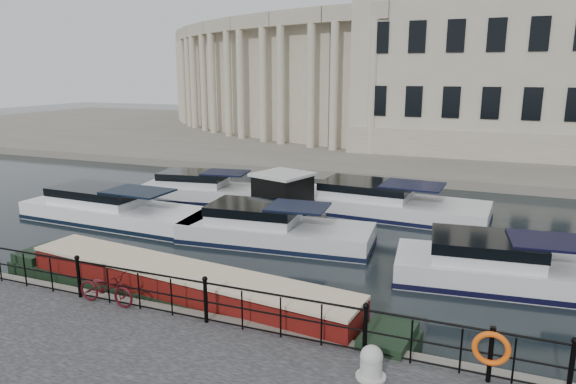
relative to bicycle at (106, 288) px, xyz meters
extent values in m
plane|color=black|center=(3.01, 2.33, -1.00)|extent=(160.00, 160.00, 0.00)
cube|color=#6B665B|center=(3.01, 41.33, -0.73)|extent=(120.00, 42.00, 0.55)
cylinder|color=black|center=(-0.99, 0.08, 0.10)|extent=(0.10, 0.10, 1.10)
sphere|color=black|center=(-0.99, 0.08, 0.70)|extent=(0.14, 0.14, 0.14)
cylinder|color=black|center=(3.01, 0.08, 0.10)|extent=(0.10, 0.10, 1.10)
sphere|color=black|center=(3.01, 0.08, 0.70)|extent=(0.14, 0.14, 0.14)
cylinder|color=black|center=(7.01, 0.08, 0.10)|extent=(0.10, 0.10, 1.10)
sphere|color=black|center=(7.01, 0.08, 0.70)|extent=(0.14, 0.14, 0.14)
cylinder|color=black|center=(11.01, 0.08, 0.10)|extent=(0.10, 0.10, 1.10)
sphere|color=black|center=(11.01, 0.08, 0.70)|extent=(0.14, 0.14, 0.14)
cylinder|color=black|center=(3.01, 0.08, 0.60)|extent=(24.00, 0.05, 0.05)
cylinder|color=black|center=(3.01, 0.08, 0.10)|extent=(24.00, 0.04, 0.04)
cylinder|color=black|center=(3.01, 0.08, -0.37)|extent=(24.00, 0.04, 0.04)
cube|color=#ADA38C|center=(9.01, 35.33, 6.55)|extent=(20.00, 14.00, 14.00)
cube|color=#9E937F|center=(9.01, 35.33, 0.55)|extent=(20.30, 14.30, 2.00)
cube|color=#ADA38C|center=(-0.32, 31.36, 5.05)|extent=(5.73, 4.06, 11.00)
cube|color=#9E937F|center=(-0.75, 29.41, 9.95)|extent=(5.62, 2.73, 1.20)
cylinder|color=#ADA38C|center=(0.72, 28.49, 4.45)|extent=(0.70, 0.70, 9.80)
cylinder|color=#ADA38C|center=(-2.48, 29.21, 4.45)|extent=(0.70, 0.70, 9.80)
cube|color=#ADA38C|center=(-5.28, 32.78, 5.05)|extent=(5.90, 4.56, 11.00)
cube|color=#9E937F|center=(-5.94, 30.89, 9.95)|extent=(5.62, 3.30, 1.20)
cylinder|color=#ADA38C|center=(-4.58, 29.81, 4.45)|extent=(0.70, 0.70, 9.80)
cylinder|color=#ADA38C|center=(-7.68, 30.90, 4.45)|extent=(0.70, 0.70, 9.80)
cube|color=#ADA38C|center=(-10.03, 34.78, 5.05)|extent=(5.99, 4.99, 11.00)
cube|color=#9E937F|center=(-10.92, 32.99, 9.95)|extent=(5.55, 3.83, 1.20)
cylinder|color=#ADA38C|center=(-9.70, 31.75, 4.45)|extent=(0.70, 0.70, 9.80)
cylinder|color=#ADA38C|center=(-12.64, 33.20, 4.45)|extent=(0.70, 0.70, 9.80)
cube|color=#ADA38C|center=(-14.51, 37.33, 5.05)|extent=(5.99, 5.36, 11.00)
cube|color=#9E937F|center=(-15.60, 35.66, 9.95)|extent=(5.40, 4.29, 1.20)
cylinder|color=#ADA38C|center=(-14.54, 34.29, 4.45)|extent=(0.70, 0.70, 9.80)
cylinder|color=#ADA38C|center=(-17.29, 36.08, 4.45)|extent=(0.70, 0.70, 9.80)
cube|color=#ADA38C|center=(-18.65, 40.41, 5.05)|extent=(5.91, 5.64, 11.00)
cube|color=#9E937F|center=(-19.93, 38.88, 9.95)|extent=(5.16, 4.70, 1.20)
cylinder|color=#ADA38C|center=(-19.05, 37.38, 4.45)|extent=(0.70, 0.70, 9.80)
cylinder|color=#ADA38C|center=(-21.56, 39.50, 4.45)|extent=(0.70, 0.70, 9.80)
cube|color=#ADA38C|center=(-22.39, 43.96, 5.05)|extent=(5.74, 5.85, 11.00)
cube|color=#9E937F|center=(-23.85, 42.59, 9.95)|extent=(4.86, 5.04, 1.20)
cylinder|color=#ADA38C|center=(-23.15, 41.00, 4.45)|extent=(0.70, 0.70, 9.80)
cylinder|color=#ADA38C|center=(-25.39, 43.40, 4.45)|extent=(0.70, 0.70, 9.80)
cube|color=#ADA38C|center=(-25.68, 47.93, 5.05)|extent=(5.49, 5.97, 11.00)
cube|color=#9E937F|center=(-27.30, 46.74, 9.95)|extent=(4.48, 5.30, 1.20)
cylinder|color=#ADA38C|center=(-26.79, 45.08, 4.45)|extent=(0.70, 0.70, 9.80)
cylinder|color=#ADA38C|center=(-28.73, 47.73, 4.45)|extent=(0.70, 0.70, 9.80)
cube|color=#ADA38C|center=(-28.47, 52.26, 5.05)|extent=(5.16, 6.00, 11.00)
cube|color=#9E937F|center=(-30.22, 51.28, 9.95)|extent=(4.04, 5.49, 1.20)
cylinder|color=#ADA38C|center=(-29.91, 49.57, 4.45)|extent=(0.70, 0.70, 9.80)
cylinder|color=#ADA38C|center=(-31.52, 52.43, 4.45)|extent=(0.70, 0.70, 9.80)
cube|color=#ADA38C|center=(-30.73, 56.90, 5.05)|extent=(4.76, 5.95, 11.00)
cube|color=#9E937F|center=(-32.58, 56.13, 9.95)|extent=(3.54, 5.60, 1.20)
cylinder|color=#ADA38C|center=(-32.48, 54.40, 4.45)|extent=(0.70, 0.70, 9.80)
cylinder|color=#ADA38C|center=(-33.73, 57.43, 4.45)|extent=(0.70, 0.70, 9.80)
imported|color=#410B11|center=(0.00, 0.00, 0.00)|extent=(1.73, 0.60, 0.91)
cylinder|color=#B4B4B0|center=(7.34, -0.75, -0.22)|extent=(0.45, 0.45, 0.47)
sphere|color=#B4B4B0|center=(7.34, -0.75, 0.02)|extent=(0.47, 0.47, 0.47)
cylinder|color=#B4B4B0|center=(7.34, -0.75, -0.43)|extent=(0.62, 0.62, 0.04)
cylinder|color=black|center=(9.57, -0.02, 0.13)|extent=(0.10, 0.10, 1.16)
cube|color=black|center=(9.57, -0.02, 0.71)|extent=(0.12, 0.12, 0.08)
torus|color=#FD580D|center=(9.57, -0.10, 0.32)|extent=(0.73, 0.12, 0.73)
cube|color=black|center=(1.38, 1.55, -0.90)|extent=(13.42, 3.19, 0.80)
cube|color=#5B100D|center=(1.38, 1.55, -0.25)|extent=(10.74, 2.64, 0.62)
cube|color=beige|center=(1.38, 1.55, 0.15)|extent=(10.75, 2.70, 0.09)
cube|color=#6B665B|center=(0.48, 11.31, -0.95)|extent=(3.77, 3.43, 0.26)
cube|color=black|center=(0.48, 11.31, 0.10)|extent=(2.62, 2.62, 1.87)
cube|color=silver|center=(0.48, 11.31, 1.05)|extent=(2.88, 2.88, 0.12)
cube|color=white|center=(-6.04, 7.84, -0.80)|extent=(9.43, 3.10, 1.20)
cube|color=black|center=(-6.04, 7.84, -0.88)|extent=(9.52, 3.13, 0.18)
cube|color=white|center=(-7.16, 7.88, 0.05)|extent=(4.28, 2.42, 0.90)
cube|color=black|center=(-4.93, 7.80, 0.55)|extent=(2.87, 2.04, 0.08)
cube|color=silver|center=(1.60, 7.82, -0.80)|extent=(7.76, 3.28, 1.20)
cube|color=black|center=(1.60, 7.82, -0.88)|extent=(7.84, 3.31, 0.18)
cube|color=silver|center=(0.70, 7.75, 0.05)|extent=(3.57, 2.46, 0.90)
cube|color=black|center=(2.51, 7.90, 0.55)|extent=(2.42, 2.04, 0.08)
cube|color=silver|center=(10.22, 6.77, -0.80)|extent=(7.50, 3.50, 1.20)
cube|color=black|center=(10.22, 6.77, -0.88)|extent=(7.58, 3.53, 0.18)
cube|color=silver|center=(9.35, 6.69, 0.05)|extent=(3.48, 2.60, 0.90)
cube|color=black|center=(11.09, 6.86, 0.55)|extent=(2.36, 2.16, 0.08)
cube|color=silver|center=(-4.28, 12.85, -0.80)|extent=(7.68, 3.56, 1.20)
cube|color=black|center=(-4.28, 12.85, -0.88)|extent=(7.75, 3.60, 0.18)
cube|color=silver|center=(-5.16, 12.72, 0.05)|extent=(3.59, 2.51, 0.90)
cube|color=black|center=(-3.41, 12.98, 0.55)|extent=(2.45, 2.05, 0.08)
cube|color=silver|center=(4.98, 13.55, -0.80)|extent=(9.18, 3.71, 1.20)
cube|color=black|center=(4.98, 13.55, -0.88)|extent=(9.27, 3.75, 0.18)
cube|color=silver|center=(3.90, 13.61, 0.05)|extent=(4.20, 2.84, 0.90)
cube|color=black|center=(6.06, 13.48, 0.55)|extent=(2.83, 2.38, 0.08)
camera|label=1|loc=(9.21, -10.04, 5.62)|focal=32.00mm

